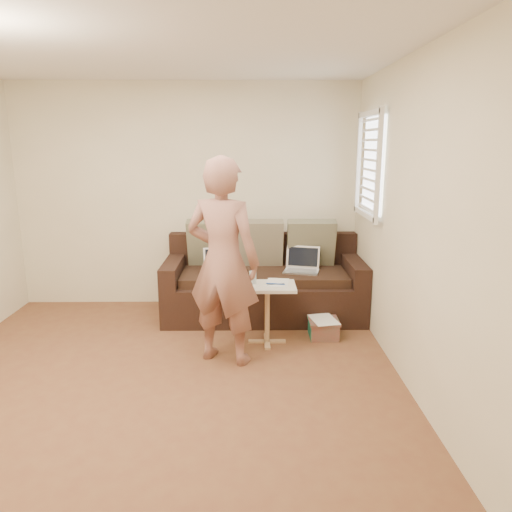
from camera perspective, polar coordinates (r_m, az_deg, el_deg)
name	(u,v)px	position (r m, az deg, el deg)	size (l,w,h in m)	color
floor	(156,394)	(3.97, -11.84, -15.86)	(4.50, 4.50, 0.00)	brown
ceiling	(137,36)	(3.54, -14.02, 24.10)	(4.50, 4.50, 0.00)	white
wall_back	(187,197)	(5.73, -8.20, 7.02)	(4.00, 4.00, 0.00)	beige
wall_right	(424,230)	(3.67, 19.38, 2.91)	(4.50, 4.50, 0.00)	beige
window_blinds	(370,165)	(5.04, 13.39, 10.52)	(0.12, 0.88, 1.08)	white
sofa	(264,279)	(5.38, 0.94, -2.75)	(2.20, 0.95, 0.85)	black
pillow_left	(212,243)	(5.55, -5.33, 1.57)	(0.55, 0.14, 0.55)	#636149
pillow_mid	(259,243)	(5.50, 0.37, 1.53)	(0.55, 0.14, 0.55)	#636046
pillow_right	(311,243)	(5.55, 6.57, 1.54)	(0.55, 0.14, 0.55)	#636149
laptop_silver	(301,272)	(5.33, 5.42, -1.90)	(0.38, 0.27, 0.25)	#B7BABC
laptop_white	(222,272)	(5.30, -4.04, -1.98)	(0.37, 0.27, 0.27)	white
person	(223,262)	(4.15, -3.95, -0.68)	(0.67, 0.45, 1.83)	#914F4F
side_table	(267,314)	(4.68, 1.34, -6.92)	(0.54, 0.38, 0.59)	silver
drinking_glass	(253,277)	(4.61, -0.39, -2.56)	(0.07, 0.07, 0.12)	silver
scissors	(275,284)	(4.58, 2.33, -3.36)	(0.18, 0.10, 0.02)	silver
paper_on_table	(277,283)	(4.65, 2.58, -3.18)	(0.21, 0.30, 0.00)	white
striped_box	(323,328)	(4.92, 8.04, -8.52)	(0.30, 0.30, 0.19)	red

